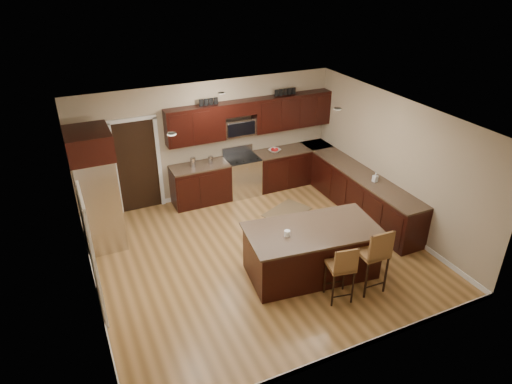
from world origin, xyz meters
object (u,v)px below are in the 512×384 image
range (242,175)px  stool_right (375,253)px  refrigerator (96,188)px  stool_mid (342,267)px  island (311,252)px

range → stool_right: (0.58, -4.18, 0.29)m
range → refrigerator: (-3.30, -0.79, 0.73)m
range → stool_mid: (-0.04, -4.17, 0.20)m
island → stool_mid: stool_mid is taller
island → refrigerator: size_ratio=1.03×
stool_mid → stool_right: stool_right is taller
range → stool_mid: 4.17m
island → refrigerator: refrigerator is taller
range → refrigerator: size_ratio=0.47×
stool_mid → stool_right: size_ratio=0.88×
range → island: bearing=-91.6°
stool_right → refrigerator: size_ratio=0.52×
refrigerator → range: bearing=13.4°
island → refrigerator: 4.16m
stool_right → refrigerator: refrigerator is taller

